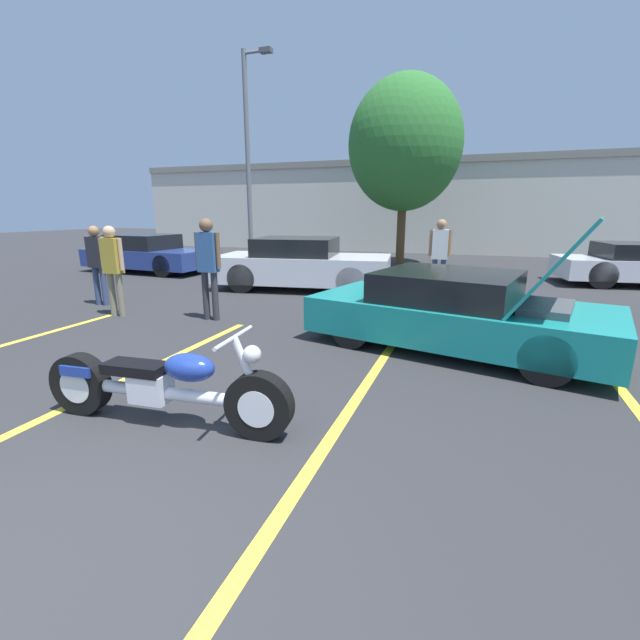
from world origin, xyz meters
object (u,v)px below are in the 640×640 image
object	(u,v)px
parked_car_left_row	(148,254)
spectator_midground	(208,260)
tree_background	(405,145)
spectator_far_lot	(113,263)
motorcycle	(164,387)
show_car_hood_open	(458,311)
spectator_near_motorcycle	(97,259)
parked_car_mid_left_row	(302,264)
light_pole	(249,151)
spectator_by_show_car	(440,250)

from	to	relation	value
parked_car_left_row	spectator_midground	xyz separation A→B (m)	(5.75, -4.88, 0.53)
tree_background	spectator_far_lot	xyz separation A→B (m)	(-3.68, -10.35, -3.29)
motorcycle	show_car_hood_open	distance (m)	4.22
show_car_hood_open	spectator_near_motorcycle	size ratio (longest dim) A/B	2.67
tree_background	parked_car_mid_left_row	xyz separation A→B (m)	(-1.46, -6.34, -3.68)
light_pole	spectator_midground	bearing A→B (deg)	-65.99
show_car_hood_open	spectator_by_show_car	bearing A→B (deg)	111.72
show_car_hood_open	spectator_near_motorcycle	bearing A→B (deg)	-171.05
parked_car_mid_left_row	spectator_near_motorcycle	distance (m)	4.72
light_pole	parked_car_left_row	world-z (taller)	light_pole
parked_car_left_row	spectator_near_motorcycle	bearing A→B (deg)	-56.47
motorcycle	parked_car_mid_left_row	bearing A→B (deg)	97.22
motorcycle	parked_car_mid_left_row	xyz separation A→B (m)	(-1.59, 7.27, 0.26)
spectator_by_show_car	spectator_midground	xyz separation A→B (m)	(-3.75, -3.95, 0.04)
light_pole	spectator_midground	world-z (taller)	light_pole
show_car_hood_open	spectator_far_lot	world-z (taller)	show_car_hood_open
motorcycle	parked_car_left_row	xyz separation A→B (m)	(-7.68, 8.51, 0.21)
motorcycle	parked_car_left_row	bearing A→B (deg)	126.91
parked_car_left_row	spectator_by_show_car	bearing A→B (deg)	-3.17
tree_background	motorcycle	world-z (taller)	tree_background
motorcycle	spectator_by_show_car	bearing A→B (deg)	71.31
motorcycle	parked_car_mid_left_row	size ratio (longest dim) A/B	0.55
tree_background	parked_car_left_row	size ratio (longest dim) A/B	1.55
tree_background	spectator_far_lot	world-z (taller)	tree_background
light_pole	spectator_near_motorcycle	world-z (taller)	light_pole
spectator_near_motorcycle	spectator_far_lot	xyz separation A→B (m)	(1.10, -0.67, 0.02)
tree_background	spectator_by_show_car	xyz separation A→B (m)	(1.96, -6.03, -3.24)
parked_car_left_row	spectator_by_show_car	world-z (taller)	spectator_by_show_car
parked_car_mid_left_row	spectator_near_motorcycle	bearing A→B (deg)	-143.39
spectator_far_lot	light_pole	bearing A→B (deg)	102.52
spectator_far_lot	spectator_midground	bearing A→B (deg)	10.89
tree_background	parked_car_left_row	xyz separation A→B (m)	(-7.54, -5.10, -3.73)
motorcycle	parked_car_mid_left_row	distance (m)	7.44
light_pole	parked_car_left_row	size ratio (longest dim) A/B	1.78
spectator_midground	light_pole	bearing A→B (deg)	114.01
tree_background	spectator_by_show_car	distance (m)	7.12
parked_car_mid_left_row	spectator_by_show_car	bearing A→B (deg)	-3.40
parked_car_mid_left_row	spectator_by_show_car	distance (m)	3.46
parked_car_mid_left_row	parked_car_left_row	bearing A→B (deg)	159.94
tree_background	spectator_by_show_car	size ratio (longest dim) A/B	3.71
parked_car_left_row	spectator_far_lot	world-z (taller)	spectator_far_lot
light_pole	parked_car_mid_left_row	world-z (taller)	light_pole
show_car_hood_open	spectator_by_show_car	size ratio (longest dim) A/B	2.50
light_pole	spectator_by_show_car	distance (m)	9.60
spectator_near_motorcycle	spectator_far_lot	distance (m)	1.29
show_car_hood_open	motorcycle	bearing A→B (deg)	-112.95
spectator_by_show_car	motorcycle	bearing A→B (deg)	-103.54
parked_car_mid_left_row	spectator_by_show_car	size ratio (longest dim) A/B	2.58
spectator_near_motorcycle	show_car_hood_open	bearing A→B (deg)	-3.94
light_pole	spectator_by_show_car	world-z (taller)	light_pole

